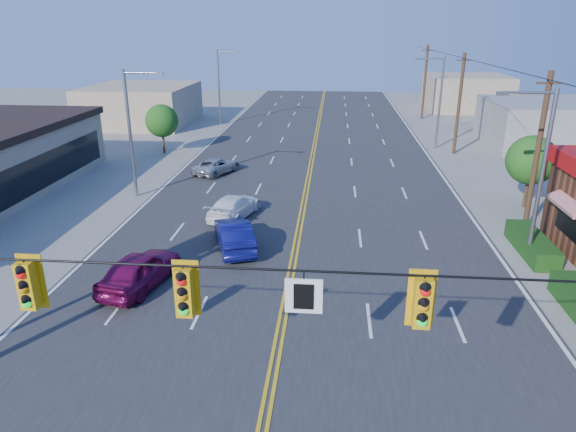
# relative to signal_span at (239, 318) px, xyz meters

# --- Properties ---
(road) EXTENTS (20.00, 120.00, 0.06)m
(road) POSITION_rel_signal_span_xyz_m (0.12, 20.00, -4.86)
(road) COLOR #2D2D30
(road) RESTS_ON ground
(signal_span) EXTENTS (24.32, 0.34, 9.00)m
(signal_span) POSITION_rel_signal_span_xyz_m (0.00, 0.00, 0.00)
(signal_span) COLOR #47301E
(signal_span) RESTS_ON ground
(streetlight_se) EXTENTS (2.55, 0.25, 8.00)m
(streetlight_se) POSITION_rel_signal_span_xyz_m (10.91, 14.00, -0.37)
(streetlight_se) COLOR gray
(streetlight_se) RESTS_ON ground
(streetlight_ne) EXTENTS (2.55, 0.25, 8.00)m
(streetlight_ne) POSITION_rel_signal_span_xyz_m (10.91, 38.00, -0.37)
(streetlight_ne) COLOR gray
(streetlight_ne) RESTS_ON ground
(streetlight_sw) EXTENTS (2.55, 0.25, 8.00)m
(streetlight_sw) POSITION_rel_signal_span_xyz_m (-10.67, 22.00, -0.37)
(streetlight_sw) COLOR gray
(streetlight_sw) RESTS_ON ground
(streetlight_nw) EXTENTS (2.55, 0.25, 8.00)m
(streetlight_nw) POSITION_rel_signal_span_xyz_m (-10.67, 48.00, -0.37)
(streetlight_nw) COLOR gray
(streetlight_nw) RESTS_ON ground
(utility_pole_near) EXTENTS (0.28, 0.28, 8.40)m
(utility_pole_near) POSITION_rel_signal_span_xyz_m (12.32, 18.00, -0.69)
(utility_pole_near) COLOR #47301E
(utility_pole_near) RESTS_ON ground
(utility_pole_mid) EXTENTS (0.28, 0.28, 8.40)m
(utility_pole_mid) POSITION_rel_signal_span_xyz_m (12.32, 36.00, -0.69)
(utility_pole_mid) COLOR #47301E
(utility_pole_mid) RESTS_ON ground
(utility_pole_far) EXTENTS (0.28, 0.28, 8.40)m
(utility_pole_far) POSITION_rel_signal_span_xyz_m (12.32, 54.00, -0.69)
(utility_pole_far) COLOR #47301E
(utility_pole_far) RESTS_ON ground
(tree_kfc_rear) EXTENTS (2.94, 2.94, 4.41)m
(tree_kfc_rear) POSITION_rel_signal_span_xyz_m (13.62, 22.00, -1.95)
(tree_kfc_rear) COLOR #47301E
(tree_kfc_rear) RESTS_ON ground
(tree_west) EXTENTS (2.80, 2.80, 4.20)m
(tree_west) POSITION_rel_signal_span_xyz_m (-12.88, 34.00, -2.09)
(tree_west) COLOR #47301E
(tree_west) RESTS_ON ground
(bld_east_mid) EXTENTS (12.00, 10.00, 4.00)m
(bld_east_mid) POSITION_rel_signal_span_xyz_m (22.12, 40.00, -2.89)
(bld_east_mid) COLOR gray
(bld_east_mid) RESTS_ON ground
(bld_west_far) EXTENTS (11.00, 12.00, 4.20)m
(bld_west_far) POSITION_rel_signal_span_xyz_m (-19.88, 48.00, -2.79)
(bld_west_far) COLOR tan
(bld_west_far) RESTS_ON ground
(bld_east_far) EXTENTS (10.00, 10.00, 4.40)m
(bld_east_far) POSITION_rel_signal_span_xyz_m (19.12, 62.00, -2.69)
(bld_east_far) COLOR tan
(bld_east_far) RESTS_ON ground
(car_magenta) EXTENTS (2.76, 4.77, 1.53)m
(car_magenta) POSITION_rel_signal_span_xyz_m (-6.13, 9.89, -4.12)
(car_magenta) COLOR maroon
(car_magenta) RESTS_ON ground
(car_blue) EXTENTS (2.90, 4.69, 1.46)m
(car_blue) POSITION_rel_signal_span_xyz_m (-2.90, 14.10, -4.16)
(car_blue) COLOR #0F115A
(car_blue) RESTS_ON ground
(car_white) EXTENTS (2.90, 4.79, 1.30)m
(car_white) POSITION_rel_signal_span_xyz_m (-3.74, 18.52, -4.24)
(car_white) COLOR white
(car_white) RESTS_ON ground
(car_silver) EXTENTS (3.48, 4.57, 1.15)m
(car_silver) POSITION_rel_signal_span_xyz_m (-6.79, 27.66, -4.31)
(car_silver) COLOR #B9B9BE
(car_silver) RESTS_ON ground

